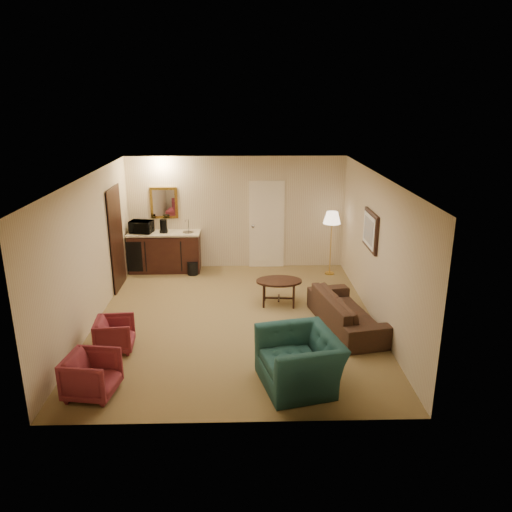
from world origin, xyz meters
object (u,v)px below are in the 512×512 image
Objects in this scene: coffee_maker at (164,226)px; waste_bin at (193,268)px; wetbar_cabinet at (165,252)px; rose_chair_near at (115,333)px; rose_chair_far at (92,373)px; teal_armchair at (300,352)px; sofa at (347,306)px; coffee_table at (279,292)px; floor_lamp at (331,243)px; microwave at (141,225)px.

waste_bin is at bearing -41.81° from coffee_maker.
waste_bin is 0.99× the size of coffee_maker.
rose_chair_near is at bearing -93.77° from wetbar_cabinet.
teal_armchair is at bearing -77.88° from rose_chair_far.
rose_chair_far is at bearing 105.89° from sofa.
floor_lamp reaches higher than coffee_table.
wetbar_cabinet is at bearing 80.62° from coffee_maker.
rose_chair_near reaches higher than coffee_table.
wetbar_cabinet reaches higher than waste_bin.
wetbar_cabinet is 2.78× the size of rose_chair_near.
microwave reaches higher than coffee_maker.
sofa is 1.51m from coffee_table.
microwave reaches higher than rose_chair_far.
microwave is (-4.27, 0.31, 0.36)m from floor_lamp.
coffee_maker is (-2.57, 4.86, 0.57)m from teal_armchair.
teal_armchair is at bearing -115.98° from rose_chair_near.
rose_chair_near is 0.90× the size of rose_chair_far.
teal_armchair is 5.78m from microwave.
coffee_table is at bearing 167.97° from teal_armchair.
teal_armchair is 3.84× the size of waste_bin.
coffee_maker is at bearing 38.18° from sofa.
coffee_table is (2.49, -2.05, -0.21)m from wetbar_cabinet.
coffee_maker is (-2.48, 2.04, 0.82)m from coffee_table.
floor_lamp reaches higher than rose_chair_near.
floor_lamp is at bearing -0.53° from waste_bin.
sofa is at bearing -25.01° from microwave.
waste_bin is 1.16m from coffee_maker.
coffee_maker is (-3.77, 0.31, 0.34)m from floor_lamp.
microwave reaches higher than teal_armchair.
teal_armchair is 2.83m from rose_chair_far.
floor_lamp reaches higher than wetbar_cabinet.
teal_armchair is 2.31× the size of microwave.
coffee_table is (2.74, 1.74, -0.04)m from rose_chair_near.
microwave is at bearing -178.78° from wetbar_cabinet.
teal_armchair is at bearing -80.79° from coffee_maker.
coffee_maker reaches higher than wetbar_cabinet.
coffee_table is 3.31m from coffee_maker.
sofa is 6.69× the size of waste_bin.
sofa is 2.09m from teal_armchair.
teal_armchair reaches higher than rose_chair_near.
floor_lamp reaches higher than coffee_maker.
rose_chair_near is at bearing 89.16° from sofa.
teal_armchair is 5.53m from coffee_maker.
sofa is at bearing 136.64° from teal_armchair.
floor_lamp is at bearing 53.39° from coffee_table.
coffee_table is at bearing -62.45° from rose_chair_near.
rose_chair_near is 3.87m from coffee_maker.
rose_chair_near is at bearing -139.19° from floor_lamp.
waste_bin is 1.51m from microwave.
coffee_maker reaches higher than waste_bin.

